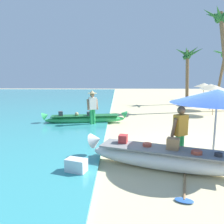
{
  "coord_description": "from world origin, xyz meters",
  "views": [
    {
      "loc": [
        -2.33,
        -6.72,
        2.36
      ],
      "look_at": [
        -2.56,
        2.42,
        0.9
      ],
      "focal_mm": 34.57,
      "sensor_mm": 36.0,
      "label": 1
    }
  ],
  "objects": [
    {
      "name": "paddle",
      "position": [
        -0.9,
        -2.42,
        0.03
      ],
      "size": [
        0.68,
        1.57,
        0.05
      ],
      "color": "#8E6B47",
      "rests_on": "ground"
    },
    {
      "name": "boat_green_midground",
      "position": [
        -3.99,
        4.2,
        0.25
      ],
      "size": [
        4.4,
        1.3,
        0.7
      ],
      "color": "#38B760",
      "rests_on": "ground"
    },
    {
      "name": "boat_white_foreground",
      "position": [
        -1.14,
        -1.36,
        0.31
      ],
      "size": [
        4.15,
        2.04,
        0.84
      ],
      "color": "white",
      "rests_on": "ground"
    },
    {
      "name": "parasol_row_0",
      "position": [
        3.75,
        7.0,
        1.75
      ],
      "size": [
        1.6,
        1.6,
        1.91
      ],
      "color": "#8E6B47",
      "rests_on": "ground"
    },
    {
      "name": "cooler_box",
      "position": [
        -3.32,
        -1.78,
        0.21
      ],
      "size": [
        0.57,
        0.44,
        0.42
      ],
      "primitive_type": "cube",
      "rotation": [
        0.0,
        0.0,
        -0.32
      ],
      "color": "silver",
      "rests_on": "ground"
    },
    {
      "name": "person_tourist_customer",
      "position": [
        -0.61,
        -0.96,
        0.91
      ],
      "size": [
        0.57,
        0.46,
        1.61
      ],
      "color": "green",
      "rests_on": "ground"
    },
    {
      "name": "parasol_row_1",
      "position": [
        4.47,
        9.23,
        1.75
      ],
      "size": [
        1.6,
        1.6,
        1.91
      ],
      "color": "#8E6B47",
      "rests_on": "ground"
    },
    {
      "name": "palm_tree_leaning_seaward",
      "position": [
        3.8,
        12.72,
        4.01
      ],
      "size": [
        2.57,
        2.45,
        5.04
      ],
      "color": "brown",
      "rests_on": "ground"
    },
    {
      "name": "patio_umbrella_large",
      "position": [
        0.29,
        -1.04,
        1.87
      ],
      "size": [
        2.43,
        2.43,
        2.06
      ],
      "color": "#B7B7BC",
      "rests_on": "ground"
    },
    {
      "name": "palm_tree_mid_cluster",
      "position": [
        4.78,
        8.84,
        5.62
      ],
      "size": [
        2.69,
        2.34,
        7.08
      ],
      "color": "brown",
      "rests_on": "ground"
    },
    {
      "name": "ground_plane",
      "position": [
        0.0,
        0.0,
        0.0
      ],
      "size": [
        80.0,
        80.0,
        0.0
      ],
      "primitive_type": "plane",
      "color": "beige"
    },
    {
      "name": "palm_tree_tall_inland",
      "position": [
        9.28,
        17.63,
        4.47
      ],
      "size": [
        2.61,
        2.59,
        5.52
      ],
      "color": "brown",
      "rests_on": "ground"
    },
    {
      "name": "parasol_row_2",
      "position": [
        5.02,
        11.88,
        1.75
      ],
      "size": [
        1.6,
        1.6,
        1.91
      ],
      "color": "#8E6B47",
      "rests_on": "ground"
    },
    {
      "name": "person_vendor_hatted",
      "position": [
        -3.55,
        3.66,
        1.01
      ],
      "size": [
        0.58,
        0.45,
        1.75
      ],
      "color": "green",
      "rests_on": "ground"
    }
  ]
}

